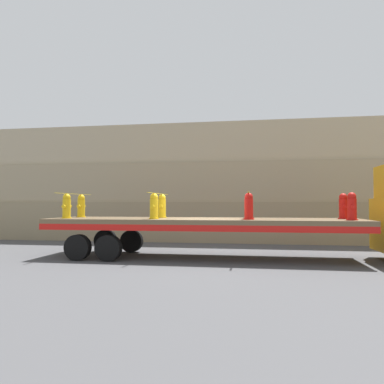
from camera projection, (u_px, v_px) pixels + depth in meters
name	position (u px, v px, depth m)	size (l,w,h in m)	color
ground_plane	(203.00, 258.00, 12.80)	(120.00, 120.00, 0.00)	#474749
rock_cliff	(220.00, 183.00, 19.36)	(60.00, 3.30, 5.87)	gray
flatbed_trailer	(187.00, 225.00, 12.93)	(10.66, 2.65, 1.36)	brown
fire_hydrant_yellow_near_0	(67.00, 206.00, 13.07)	(0.35, 0.49, 0.86)	gold
fire_hydrant_yellow_far_0	(81.00, 206.00, 14.18)	(0.35, 0.49, 0.86)	gold
fire_hydrant_yellow_near_1	(154.00, 206.00, 12.56)	(0.35, 0.49, 0.86)	gold
fire_hydrant_yellow_far_1	(162.00, 206.00, 13.67)	(0.35, 0.49, 0.86)	gold
fire_hydrant_red_near_2	(249.00, 207.00, 12.05)	(0.35, 0.49, 0.86)	red
fire_hydrant_red_far_2	(249.00, 206.00, 13.16)	(0.35, 0.49, 0.86)	red
fire_hydrant_red_near_3	(352.00, 207.00, 11.54)	(0.35, 0.49, 0.86)	red
fire_hydrant_red_far_3	(343.00, 206.00, 12.65)	(0.35, 0.49, 0.86)	red
cargo_strap_rear	(74.00, 194.00, 13.64)	(0.05, 2.75, 0.01)	yellow
cargo_strap_middle	(158.00, 194.00, 13.13)	(0.05, 2.75, 0.01)	yellow
cargo_strap_front	(249.00, 193.00, 12.62)	(0.05, 2.75, 0.01)	yellow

